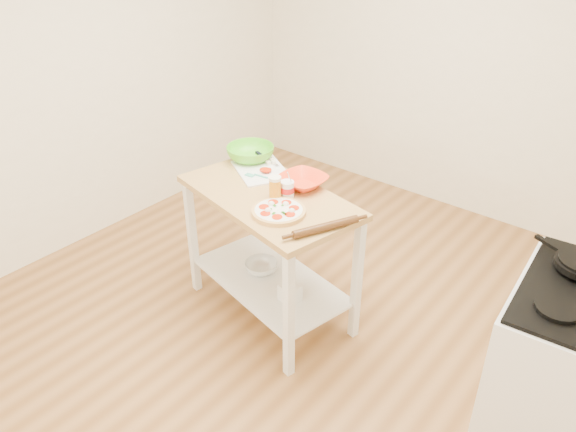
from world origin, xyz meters
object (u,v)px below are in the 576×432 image
(cutting_board, at_px, (262,170))
(yogurt_tub, at_px, (287,189))
(green_bowl, at_px, (250,153))
(shelf_glass_bowl, at_px, (261,267))
(prep_island, at_px, (269,229))
(orange_bowl, at_px, (303,181))
(pizza, at_px, (279,211))
(shelf_bin, at_px, (290,293))
(knife, at_px, (264,157))
(spatula, at_px, (256,176))
(rolling_pin, at_px, (326,227))
(beer_pint, at_px, (275,188))

(cutting_board, bearing_deg, yogurt_tub, 4.79)
(green_bowl, distance_m, shelf_glass_bowl, 0.77)
(prep_island, height_order, orange_bowl, orange_bowl)
(pizza, height_order, shelf_bin, pizza)
(cutting_board, relative_size, knife, 1.87)
(spatula, distance_m, orange_bowl, 0.32)
(cutting_board, bearing_deg, rolling_pin, 6.31)
(orange_bowl, xyz_separation_m, yogurt_tub, (0.01, -0.17, 0.02))
(green_bowl, height_order, beer_pint, beer_pint)
(pizza, relative_size, orange_bowl, 1.09)
(pizza, height_order, green_bowl, green_bowl)
(pizza, xyz_separation_m, shelf_bin, (0.04, 0.05, -0.60))
(orange_bowl, distance_m, shelf_bin, 0.70)
(pizza, relative_size, beer_pint, 2.09)
(shelf_glass_bowl, relative_size, shelf_bin, 1.96)
(orange_bowl, xyz_separation_m, green_bowl, (-0.51, 0.08, 0.02))
(prep_island, relative_size, rolling_pin, 3.19)
(knife, bearing_deg, shelf_bin, -17.73)
(pizza, distance_m, cutting_board, 0.57)
(cutting_board, height_order, rolling_pin, rolling_pin)
(pizza, bearing_deg, green_bowl, 144.59)
(green_bowl, height_order, shelf_glass_bowl, green_bowl)
(yogurt_tub, bearing_deg, rolling_pin, -22.76)
(cutting_board, bearing_deg, prep_island, -10.95)
(prep_island, bearing_deg, knife, 134.34)
(knife, height_order, green_bowl, green_bowl)
(prep_island, xyz_separation_m, orange_bowl, (0.10, 0.21, 0.29))
(green_bowl, bearing_deg, prep_island, -35.36)
(knife, bearing_deg, rolling_pin, -9.79)
(prep_island, relative_size, pizza, 4.01)
(green_bowl, distance_m, yogurt_tub, 0.58)
(green_bowl, bearing_deg, yogurt_tub, -25.38)
(pizza, height_order, orange_bowl, orange_bowl)
(pizza, relative_size, shelf_glass_bowl, 1.40)
(green_bowl, bearing_deg, beer_pint, -33.23)
(beer_pint, bearing_deg, rolling_pin, -12.55)
(orange_bowl, bearing_deg, spatula, -162.34)
(orange_bowl, relative_size, green_bowl, 0.89)
(orange_bowl, bearing_deg, green_bowl, 170.81)
(shelf_bin, bearing_deg, pizza, -127.14)
(knife, bearing_deg, cutting_board, -33.94)
(orange_bowl, height_order, rolling_pin, orange_bowl)
(beer_pint, relative_size, rolling_pin, 0.38)
(cutting_board, height_order, shelf_bin, cutting_board)
(spatula, bearing_deg, prep_island, -35.64)
(spatula, height_order, shelf_bin, spatula)
(spatula, height_order, beer_pint, beer_pint)
(spatula, relative_size, orange_bowl, 0.52)
(cutting_board, bearing_deg, shelf_glass_bowl, -22.72)
(pizza, xyz_separation_m, knife, (-0.55, 0.50, 0.00))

